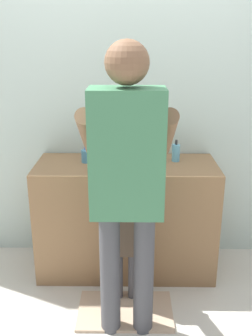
# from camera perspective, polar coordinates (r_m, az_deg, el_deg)

# --- Properties ---
(ground_plane) EXTENTS (14.00, 14.00, 0.00)m
(ground_plane) POSITION_cam_1_polar(r_m,az_deg,el_deg) (3.00, -0.04, -17.50)
(ground_plane) COLOR silver
(back_wall) EXTENTS (4.40, 0.08, 2.70)m
(back_wall) POSITION_cam_1_polar(r_m,az_deg,el_deg) (3.06, 0.11, 10.84)
(back_wall) COLOR silver
(back_wall) RESTS_ON ground
(vanity_cabinet) EXTENTS (1.35, 0.54, 0.88)m
(vanity_cabinet) POSITION_cam_1_polar(r_m,az_deg,el_deg) (3.03, 0.04, -7.35)
(vanity_cabinet) COLOR olive
(vanity_cabinet) RESTS_ON ground
(sink_basin) EXTENTS (0.33, 0.33, 0.11)m
(sink_basin) POSITION_cam_1_polar(r_m,az_deg,el_deg) (2.82, 0.03, 1.58)
(sink_basin) COLOR silver
(sink_basin) RESTS_ON vanity_cabinet
(faucet) EXTENTS (0.18, 0.14, 0.18)m
(faucet) POSITION_cam_1_polar(r_m,az_deg,el_deg) (3.01, 0.08, 3.21)
(faucet) COLOR #B7BABF
(faucet) RESTS_ON vanity_cabinet
(toothbrush_cup) EXTENTS (0.07, 0.07, 0.21)m
(toothbrush_cup) POSITION_cam_1_polar(r_m,az_deg,el_deg) (2.89, -5.94, 1.88)
(toothbrush_cup) COLOR #4C8EB2
(toothbrush_cup) RESTS_ON vanity_cabinet
(soap_bottle) EXTENTS (0.06, 0.06, 0.17)m
(soap_bottle) POSITION_cam_1_polar(r_m,az_deg,el_deg) (2.93, 7.40, 2.29)
(soap_bottle) COLOR #66B2D1
(soap_bottle) RESTS_ON vanity_cabinet
(bath_mat) EXTENTS (0.64, 0.40, 0.02)m
(bath_mat) POSITION_cam_1_polar(r_m,az_deg,el_deg) (2.80, -0.11, -20.40)
(bath_mat) COLOR #CCAD8E
(bath_mat) RESTS_ON ground
(child_toddler) EXTENTS (0.25, 0.25, 0.82)m
(child_toddler) POSITION_cam_1_polar(r_m,az_deg,el_deg) (2.65, -0.07, -10.31)
(child_toddler) COLOR #47474C
(child_toddler) RESTS_ON ground
(adult_parent) EXTENTS (0.55, 0.58, 1.78)m
(adult_parent) POSITION_cam_1_polar(r_m,az_deg,el_deg) (2.15, 0.14, -0.58)
(adult_parent) COLOR #47474C
(adult_parent) RESTS_ON ground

